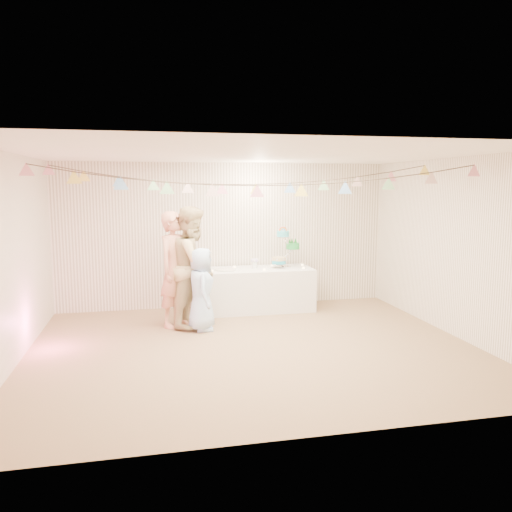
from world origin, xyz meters
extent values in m
plane|color=#856648|center=(0.00, 0.00, 0.00)|extent=(6.00, 6.00, 0.00)
plane|color=white|center=(0.00, 0.00, 2.60)|extent=(6.00, 6.00, 0.00)
plane|color=white|center=(0.00, 2.50, 1.30)|extent=(6.00, 6.00, 0.00)
plane|color=white|center=(0.00, -2.50, 1.30)|extent=(6.00, 6.00, 0.00)
plane|color=white|center=(-3.00, 0.00, 1.30)|extent=(5.00, 5.00, 0.00)
plane|color=white|center=(3.00, 0.00, 1.30)|extent=(5.00, 5.00, 0.00)
cube|color=white|center=(0.46, 2.03, 0.37)|extent=(1.99, 0.80, 0.75)
cylinder|color=white|center=(-0.09, 1.98, 0.76)|extent=(0.35, 0.35, 0.02)
imported|color=tan|center=(-0.98, 1.33, 0.90)|extent=(0.76, 0.78, 1.81)
imported|color=#CFB37F|center=(-0.70, 1.30, 0.94)|extent=(0.99, 1.11, 1.88)
imported|color=#B4D3FF|center=(-0.61, 1.01, 0.63)|extent=(0.40, 0.62, 1.27)
cylinder|color=#FFD88C|center=(-0.34, 1.88, 0.76)|extent=(0.04, 0.04, 0.03)
cylinder|color=#FFD88C|center=(0.11, 2.21, 0.76)|extent=(0.04, 0.04, 0.03)
cylinder|color=#FFD88C|center=(0.56, 1.81, 0.76)|extent=(0.04, 0.04, 0.03)
cylinder|color=#FFD88C|center=(0.81, 2.25, 0.76)|extent=(0.04, 0.04, 0.03)
cylinder|color=#FFD88C|center=(1.28, 1.85, 0.76)|extent=(0.04, 0.04, 0.03)
cylinder|color=#FFD88C|center=(1.36, 2.18, 0.76)|extent=(0.04, 0.04, 0.03)
camera|label=1|loc=(-1.35, -6.43, 2.20)|focal=35.00mm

